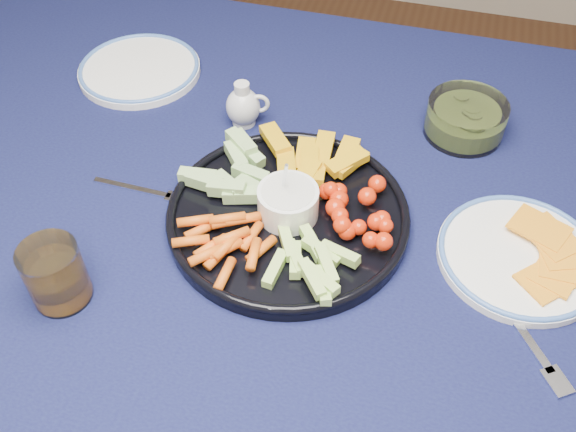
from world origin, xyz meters
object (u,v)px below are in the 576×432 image
(side_plate_extra, at_px, (139,69))
(dining_table, at_px, (290,241))
(juice_tumbler, at_px, (57,277))
(creamer_pitcher, at_px, (244,106))
(crudite_platter, at_px, (286,211))
(cheese_plate, at_px, (520,254))
(pickle_bowl, at_px, (465,120))

(side_plate_extra, bearing_deg, dining_table, -34.50)
(dining_table, distance_m, juice_tumbler, 0.36)
(dining_table, bearing_deg, side_plate_extra, 145.50)
(dining_table, distance_m, creamer_pitcher, 0.23)
(creamer_pitcher, height_order, side_plate_extra, creamer_pitcher)
(crudite_platter, bearing_deg, dining_table, 97.18)
(crudite_platter, height_order, creamer_pitcher, crudite_platter)
(dining_table, distance_m, cheese_plate, 0.34)
(creamer_pitcher, distance_m, cheese_plate, 0.49)
(dining_table, distance_m, side_plate_extra, 0.44)
(creamer_pitcher, bearing_deg, juice_tumbler, -106.13)
(creamer_pitcher, distance_m, pickle_bowl, 0.36)
(pickle_bowl, xyz_separation_m, side_plate_extra, (-0.58, 0.01, -0.02))
(cheese_plate, bearing_deg, dining_table, 176.51)
(crudite_platter, xyz_separation_m, juice_tumbler, (-0.24, -0.20, 0.02))
(crudite_platter, relative_size, cheese_plate, 1.56)
(cheese_plate, bearing_deg, juice_tumbler, -158.80)
(pickle_bowl, bearing_deg, dining_table, -134.98)
(cheese_plate, bearing_deg, creamer_pitcher, 158.42)
(dining_table, relative_size, cheese_plate, 7.52)
(cheese_plate, distance_m, side_plate_extra, 0.73)
(dining_table, xyz_separation_m, crudite_platter, (0.00, -0.04, 0.11))
(dining_table, distance_m, pickle_bowl, 0.34)
(crudite_platter, relative_size, creamer_pitcher, 4.41)
(crudite_platter, bearing_deg, creamer_pitcher, 123.26)
(crudite_platter, distance_m, cheese_plate, 0.32)
(juice_tumbler, height_order, side_plate_extra, juice_tumbler)
(crudite_platter, distance_m, creamer_pitcher, 0.23)
(cheese_plate, height_order, juice_tumbler, juice_tumbler)
(cheese_plate, relative_size, juice_tumbler, 2.49)
(pickle_bowl, distance_m, cheese_plate, 0.27)
(creamer_pitcher, xyz_separation_m, side_plate_extra, (-0.23, 0.08, -0.02))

